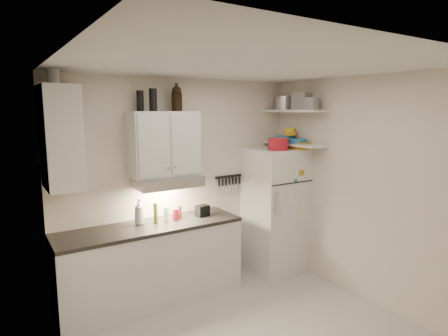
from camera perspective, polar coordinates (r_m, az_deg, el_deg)
ceiling at (r=3.41m, az=4.77°, el=15.46°), size 3.20×3.00×0.02m
back_wall at (r=4.77m, az=-6.49°, el=-2.26°), size 3.20×0.02×2.60m
left_wall at (r=2.89m, az=-22.45°, el=-10.37°), size 0.02×3.00×2.60m
right_wall at (r=4.64m, az=20.62°, el=-3.10°), size 0.02×3.00×2.60m
base_cabinet at (r=4.54m, az=-10.95°, el=-14.33°), size 2.10×0.60×0.88m
countertop at (r=4.38m, az=-11.13°, el=-8.79°), size 2.10×0.62×0.04m
upper_cabinet at (r=4.41m, az=-9.11°, el=3.67°), size 0.80×0.33×0.75m
side_cabinet at (r=3.96m, az=-23.63°, el=4.26°), size 0.33×0.55×1.00m
range_hood at (r=4.42m, az=-8.64°, el=-2.02°), size 0.76×0.46×0.12m
fridge at (r=5.26m, az=7.73°, el=-6.27°), size 0.70×0.68×1.70m
shelf_hi at (r=5.11m, az=10.77°, el=8.54°), size 0.30×0.95×0.03m
shelf_lo at (r=5.13m, az=10.63°, el=3.62°), size 0.30×0.95×0.03m
knife_strip at (r=5.09m, az=0.73°, el=-1.28°), size 0.42×0.02×0.03m
dutch_oven at (r=4.89m, az=8.22°, el=3.63°), size 0.28×0.28×0.15m
book_stack at (r=5.07m, az=11.27°, el=3.38°), size 0.24×0.29×0.09m
spice_jar at (r=5.06m, az=8.49°, el=3.53°), size 0.08×0.08×0.11m
stock_pot at (r=5.33m, az=9.19°, el=9.73°), size 0.34×0.34×0.18m
tin_a at (r=5.08m, az=11.80°, el=9.93°), size 0.27×0.25×0.22m
tin_b at (r=4.90m, az=13.06°, el=9.53°), size 0.19×0.19×0.15m
bowl_teal at (r=5.29m, az=9.27°, el=4.48°), size 0.23×0.23×0.09m
bowl_orange at (r=5.24m, az=9.94°, el=5.25°), size 0.19×0.19×0.06m
bowl_yellow at (r=5.24m, az=9.95°, el=5.81°), size 0.15×0.15×0.05m
plates at (r=5.07m, az=11.07°, el=4.06°), size 0.25×0.25×0.06m
growler_a at (r=4.45m, az=-7.21°, el=10.49°), size 0.14×0.14×0.30m
growler_b at (r=4.52m, az=-7.17°, el=10.40°), size 0.15×0.15×0.28m
thermos_a at (r=4.31m, az=-10.76°, el=10.16°), size 0.11×0.11×0.25m
thermos_b at (r=4.33m, az=-12.66°, el=9.94°), size 0.09×0.09×0.23m
side_jar at (r=3.99m, az=-24.59°, el=12.51°), size 0.15×0.15×0.15m
soap_bottle at (r=4.37m, az=-12.79°, el=-6.34°), size 0.15×0.15×0.33m
pepper_mill at (r=4.56m, az=-6.81°, el=-6.62°), size 0.06×0.06×0.16m
oil_bottle at (r=4.39m, az=-10.36°, el=-6.76°), size 0.06×0.06×0.25m
vinegar_bottle at (r=4.45m, az=-10.41°, el=-6.77°), size 0.05×0.05×0.21m
clear_bottle at (r=4.45m, az=-8.79°, el=-6.97°), size 0.07×0.07×0.18m
red_jar at (r=4.49m, az=-7.39°, el=-7.07°), size 0.08×0.08×0.14m
caddy at (r=4.64m, az=-3.30°, el=-6.51°), size 0.17×0.13×0.13m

